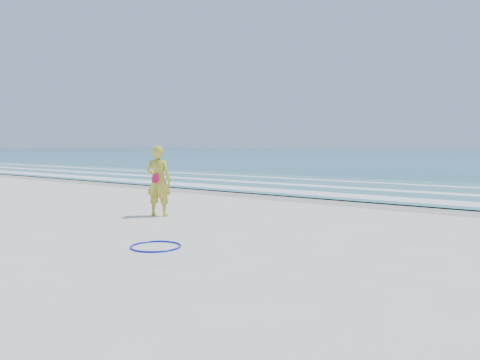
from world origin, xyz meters
The scene contains 8 objects.
ground centered at (0.00, 0.00, 0.00)m, with size 400.00×400.00×0.00m, color silver.
wet_sand centered at (0.00, 9.00, 0.00)m, with size 400.00×2.40×0.00m, color #B2A893.
shallow centered at (0.00, 14.00, 0.04)m, with size 400.00×10.00×0.01m, color #59B7AD.
foam_near centered at (0.00, 10.30, 0.05)m, with size 400.00×1.40×0.01m, color white.
foam_mid centered at (0.00, 13.20, 0.05)m, with size 400.00×0.90×0.01m, color white.
foam_far centered at (0.00, 16.50, 0.05)m, with size 400.00×0.60×0.01m, color white.
hoop centered at (0.83, 0.33, 0.02)m, with size 0.95×0.95×0.03m, color #0B16C7.
woman centered at (-1.95, 3.04, 0.94)m, with size 0.81×0.68×1.89m.
Camera 1 is at (7.24, -5.60, 1.91)m, focal length 35.00 mm.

